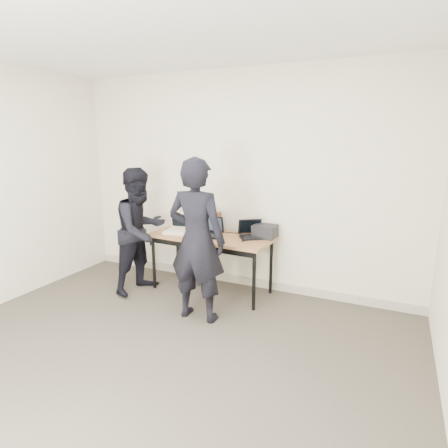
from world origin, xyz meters
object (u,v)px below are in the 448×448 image
Objects in this scene: desk at (211,240)px; laptop_beige at (178,229)px; laptop_center at (210,231)px; person_typist at (197,241)px; laptop_right at (251,233)px; person_observer at (141,231)px; equipment_box at (265,231)px; leather_satchel at (206,220)px.

laptop_beige reaches higher than desk.
person_typist is at bearing -79.16° from laptop_center.
laptop_right is 1.36m from person_observer.
person_typist is 1.06m from person_observer.
laptop_right reaches higher than equipment_box.
leather_satchel is 0.24× the size of person_observer.
person_typist reaches higher than equipment_box.
equipment_box is at bearing -15.91° from laptop_right.
leather_satchel is at bearing 137.54° from laptop_right.
desk is at bearing -49.30° from leather_satchel.
equipment_box is (0.63, 0.19, 0.14)m from desk.
laptop_beige is 1.23× the size of equipment_box.
leather_satchel is 1.38× the size of equipment_box.
equipment_box is (1.07, 0.23, 0.03)m from laptop_beige.
laptop_center is 0.19× the size of person_typist.
laptop_center reaches higher than equipment_box.
desk is at bearing 161.42° from laptop_right.
leather_satchel is 0.81m from equipment_box.
desk is at bearing -3.57° from laptop_beige.
laptop_right is at bearing -110.47° from person_typist.
person_typist is (0.63, -0.66, 0.09)m from laptop_beige.
equipment_box is 0.17× the size of person_observer.
laptop_beige reaches higher than laptop_center.
laptop_right is 0.67m from leather_satchel.
person_observer is at bearing -135.50° from leather_satchel.
leather_satchel reaches higher than laptop_beige.
equipment_box is 1.52m from person_observer.
laptop_beige reaches higher than laptop_right.
leather_satchel is (0.26, 0.26, 0.08)m from laptop_beige.
person_typist reaches higher than leather_satchel.
desk is 0.87m from person_observer.
person_typist is (0.37, -0.93, 0.01)m from leather_satchel.
laptop_center is 0.67m from equipment_box.
laptop_beige is at bearing -39.57° from person_observer.
person_typist is at bearing -99.69° from person_observer.
equipment_box is 0.99m from person_typist.
laptop_beige is 0.94m from laptop_right.
person_typist is at bearing -65.63° from leather_satchel.
laptop_beige is 0.90× the size of leather_satchel.
laptop_center is 0.73m from person_typist.
laptop_center is at bearing -75.20° from person_typist.
leather_satchel is (-0.18, 0.23, 0.19)m from desk.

